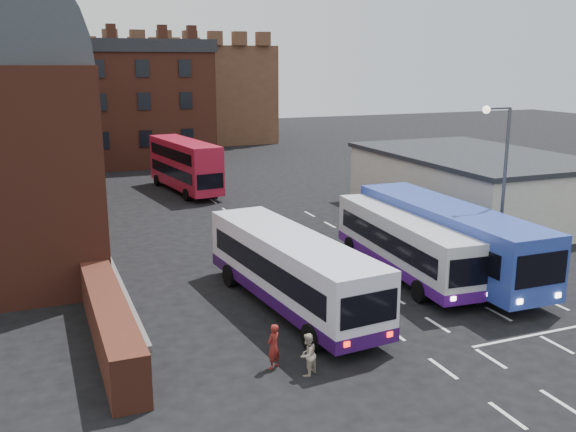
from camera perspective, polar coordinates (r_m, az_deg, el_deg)
name	(u,v)px	position (r m, az deg, el deg)	size (l,w,h in m)	color
ground	(383,325)	(25.98, 8.44, -9.56)	(180.00, 180.00, 0.00)	black
forecourt_wall	(110,324)	(24.40, -15.52, -9.21)	(1.20, 10.00, 1.80)	#602B1E
cream_building	(473,184)	(44.73, 16.11, 2.76)	(10.40, 16.40, 4.25)	beige
brick_terrace	(95,110)	(66.94, -16.79, 9.04)	(22.00, 10.00, 11.00)	brown
castle_keep	(172,93)	(88.50, -10.26, 10.69)	(22.00, 22.00, 12.00)	brown
bus_white_outbound	(291,266)	(26.79, 0.27, -4.47)	(3.68, 11.64, 3.12)	silver
bus_white_inbound	(407,240)	(31.48, 10.52, -2.12)	(3.28, 11.02, 2.97)	silver
bus_blue	(447,234)	(31.90, 13.98, -1.60)	(3.25, 12.53, 3.41)	#293FA0
bus_red_double	(185,165)	(51.47, -9.17, 4.50)	(3.64, 10.44, 4.09)	#B31731
street_lamp	(500,174)	(32.17, 18.35, 3.56)	(1.67, 0.36, 8.18)	#484A51
pedestrian_red	(273,346)	(22.06, -1.30, -11.51)	(0.58, 0.38, 1.59)	maroon
pedestrian_beige	(307,355)	(21.65, 1.75, -12.21)	(0.71, 0.55, 1.46)	beige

